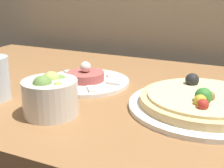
# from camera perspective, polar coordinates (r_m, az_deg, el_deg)

# --- Properties ---
(dining_table) EXTENTS (1.34, 0.70, 0.79)m
(dining_table) POSITION_cam_1_polar(r_m,az_deg,el_deg) (0.83, 1.41, -8.75)
(dining_table) COLOR olive
(dining_table) RESTS_ON ground_plane
(pizza_plate) EXTENTS (0.32, 0.32, 0.06)m
(pizza_plate) POSITION_cam_1_polar(r_m,az_deg,el_deg) (0.69, 16.36, -3.11)
(pizza_plate) COLOR white
(pizza_plate) RESTS_ON dining_table
(tartare_plate) EXTENTS (0.23, 0.23, 0.06)m
(tartare_plate) POSITION_cam_1_polar(r_m,az_deg,el_deg) (0.83, -4.80, 0.77)
(tartare_plate) COLOR white
(tartare_plate) RESTS_ON dining_table
(small_bowl) EXTENTS (0.11, 0.11, 0.09)m
(small_bowl) POSITION_cam_1_polar(r_m,az_deg,el_deg) (0.64, -11.27, -2.00)
(small_bowl) COLOR silver
(small_bowl) RESTS_ON dining_table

